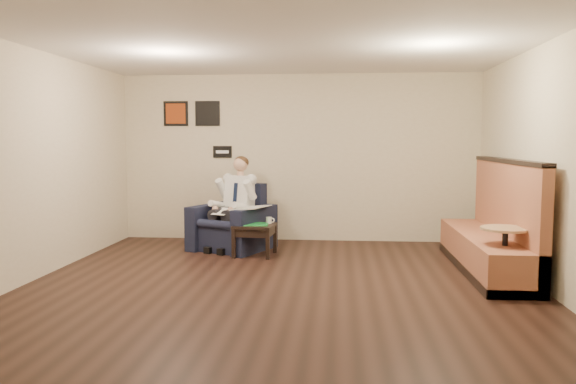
# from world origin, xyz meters

# --- Properties ---
(ground) EXTENTS (6.00, 6.00, 0.00)m
(ground) POSITION_xyz_m (0.00, 0.00, 0.00)
(ground) COLOR black
(ground) RESTS_ON ground
(wall_back) EXTENTS (6.00, 0.02, 2.80)m
(wall_back) POSITION_xyz_m (0.00, 3.00, 1.40)
(wall_back) COLOR beige
(wall_back) RESTS_ON ground
(wall_front) EXTENTS (6.00, 0.02, 2.80)m
(wall_front) POSITION_xyz_m (0.00, -3.00, 1.40)
(wall_front) COLOR beige
(wall_front) RESTS_ON ground
(wall_left) EXTENTS (0.02, 6.00, 2.80)m
(wall_left) POSITION_xyz_m (-3.00, 0.00, 1.40)
(wall_left) COLOR beige
(wall_left) RESTS_ON ground
(wall_right) EXTENTS (0.02, 6.00, 2.80)m
(wall_right) POSITION_xyz_m (3.00, 0.00, 1.40)
(wall_right) COLOR beige
(wall_right) RESTS_ON ground
(ceiling) EXTENTS (6.00, 6.00, 0.02)m
(ceiling) POSITION_xyz_m (0.00, 0.00, 2.80)
(ceiling) COLOR white
(ceiling) RESTS_ON wall_back
(seating_sign) EXTENTS (0.32, 0.02, 0.20)m
(seating_sign) POSITION_xyz_m (-1.30, 2.98, 1.50)
(seating_sign) COLOR black
(seating_sign) RESTS_ON wall_back
(art_print_left) EXTENTS (0.42, 0.03, 0.42)m
(art_print_left) POSITION_xyz_m (-2.10, 2.98, 2.15)
(art_print_left) COLOR #9B3913
(art_print_left) RESTS_ON wall_back
(art_print_right) EXTENTS (0.42, 0.03, 0.42)m
(art_print_right) POSITION_xyz_m (-1.55, 2.98, 2.15)
(art_print_right) COLOR black
(art_print_right) RESTS_ON wall_back
(armchair) EXTENTS (1.38, 1.38, 1.01)m
(armchair) POSITION_xyz_m (-0.97, 2.09, 0.51)
(armchair) COLOR black
(armchair) RESTS_ON ground
(seated_man) EXTENTS (1.00, 1.17, 1.38)m
(seated_man) POSITION_xyz_m (-1.02, 1.97, 0.69)
(seated_man) COLOR white
(seated_man) RESTS_ON armchair
(lap_papers) EXTENTS (0.33, 0.39, 0.01)m
(lap_papers) POSITION_xyz_m (-1.07, 1.87, 0.62)
(lap_papers) COLOR white
(lap_papers) RESTS_ON seated_man
(newspaper) EXTENTS (0.61, 0.67, 0.01)m
(newspaper) POSITION_xyz_m (-0.63, 1.82, 0.69)
(newspaper) COLOR silver
(newspaper) RESTS_ON armchair
(side_table) EXTENTS (0.62, 0.62, 0.46)m
(side_table) POSITION_xyz_m (-0.55, 1.64, 0.23)
(side_table) COLOR black
(side_table) RESTS_ON ground
(green_folder) EXTENTS (0.48, 0.35, 0.01)m
(green_folder) POSITION_xyz_m (-0.58, 1.62, 0.47)
(green_folder) COLOR green
(green_folder) RESTS_ON side_table
(coffee_mug) EXTENTS (0.09, 0.09, 0.10)m
(coffee_mug) POSITION_xyz_m (-0.35, 1.74, 0.51)
(coffee_mug) COLOR white
(coffee_mug) RESTS_ON side_table
(smartphone) EXTENTS (0.16, 0.11, 0.01)m
(smartphone) POSITION_xyz_m (-0.48, 1.80, 0.47)
(smartphone) COLOR black
(smartphone) RESTS_ON side_table
(banquette) EXTENTS (0.67, 2.80, 1.43)m
(banquette) POSITION_xyz_m (2.59, 0.96, 0.71)
(banquette) COLOR #A96041
(banquette) RESTS_ON ground
(cafe_table) EXTENTS (0.64, 0.64, 0.69)m
(cafe_table) POSITION_xyz_m (2.60, 0.14, 0.35)
(cafe_table) COLOR tan
(cafe_table) RESTS_ON ground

